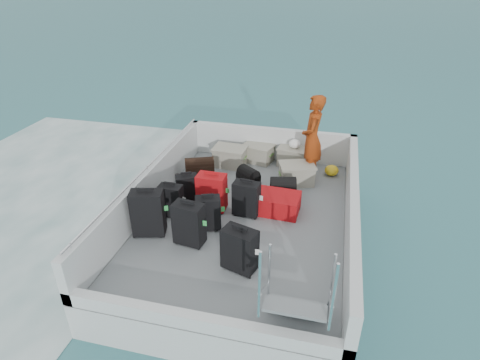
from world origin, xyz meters
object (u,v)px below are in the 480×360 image
object	(u,v)px
suitcase_2	(187,189)
suitcase_3	(189,224)
suitcase_4	(208,214)
suitcase_5	(212,193)
crate_0	(230,157)
suitcase_7	(246,199)
suitcase_8	(275,203)
crate_1	(258,154)
crate_3	(297,175)
suitcase_1	(171,201)
suitcase_0	(148,214)
suitcase_6	(240,250)
passenger	(312,138)
crate_2	(294,157)

from	to	relation	value
suitcase_2	suitcase_3	distance (m)	1.20
suitcase_2	suitcase_4	size ratio (longest dim) A/B	0.94
suitcase_5	crate_0	size ratio (longest dim) A/B	1.04
suitcase_5	suitcase_7	distance (m)	0.62
suitcase_2	suitcase_8	distance (m)	1.58
suitcase_4	crate_0	xyz separation A→B (m)	(-0.26, 2.32, -0.10)
suitcase_5	crate_1	bearing A→B (deg)	80.08
suitcase_3	crate_0	world-z (taller)	suitcase_3
crate_0	crate_3	world-z (taller)	crate_0
crate_0	suitcase_1	bearing A→B (deg)	-102.26
suitcase_0	suitcase_5	xyz separation A→B (m)	(0.75, 0.93, -0.05)
crate_3	suitcase_6	bearing A→B (deg)	-100.22
suitcase_0	crate_1	size ratio (longest dim) A/B	1.30
suitcase_8	passenger	distance (m)	1.63
suitcase_0	suitcase_8	xyz separation A→B (m)	(1.83, 1.14, -0.22)
suitcase_1	suitcase_8	distance (m)	1.78
suitcase_2	suitcase_5	distance (m)	0.51
crate_1	crate_3	distance (m)	1.22
crate_2	suitcase_6	bearing A→B (deg)	-95.40
suitcase_6	crate_0	world-z (taller)	suitcase_6
suitcase_8	passenger	world-z (taller)	passenger
suitcase_6	passenger	world-z (taller)	passenger
suitcase_5	crate_2	world-z (taller)	suitcase_5
suitcase_3	suitcase_7	xyz separation A→B (m)	(0.67, 0.98, -0.04)
suitcase_5	suitcase_6	world-z (taller)	suitcase_5
suitcase_0	suitcase_3	size ratio (longest dim) A/B	1.10
suitcase_1	passenger	size ratio (longest dim) A/B	0.35
suitcase_1	suitcase_0	bearing A→B (deg)	-104.13
crate_1	crate_0	bearing A→B (deg)	-146.88
suitcase_5	suitcase_7	world-z (taller)	suitcase_5
crate_1	crate_3	bearing A→B (deg)	-40.73
suitcase_4	suitcase_8	world-z (taller)	suitcase_4
suitcase_8	crate_0	size ratio (longest dim) A/B	1.29
crate_2	crate_3	distance (m)	0.81
suitcase_1	suitcase_7	world-z (taller)	suitcase_7
crate_1	crate_3	size ratio (longest dim) A/B	0.94
suitcase_4	suitcase_7	world-z (taller)	suitcase_7
suitcase_2	suitcase_3	xyz separation A→B (m)	(0.44, -1.11, 0.07)
suitcase_6	suitcase_7	world-z (taller)	suitcase_6
suitcase_6	crate_0	xyz separation A→B (m)	(-0.98, 3.14, -0.13)
suitcase_2	crate_0	bearing A→B (deg)	49.93
suitcase_5	crate_1	xyz separation A→B (m)	(0.40, 2.10, -0.16)
suitcase_0	passenger	world-z (taller)	passenger
crate_2	crate_3	world-z (taller)	crate_3
suitcase_1	suitcase_6	distance (m)	1.77
suitcase_4	passenger	distance (m)	2.67
suitcase_2	crate_0	xyz separation A→B (m)	(0.35, 1.63, -0.08)
suitcase_3	suitcase_5	bearing A→B (deg)	95.17
suitcase_3	crate_2	world-z (taller)	suitcase_3
suitcase_2	crate_1	size ratio (longest dim) A/B	0.92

